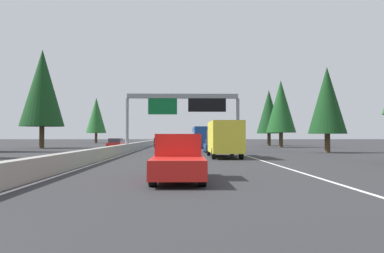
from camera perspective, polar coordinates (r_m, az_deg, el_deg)
name	(u,v)px	position (r m, az deg, el deg)	size (l,w,h in m)	color
ground_plane	(145,147)	(64.00, -6.62, -2.91)	(320.00, 320.00, 0.00)	#2D2D30
median_barrier	(152,142)	(83.95, -5.59, -2.22)	(180.00, 0.56, 0.90)	#9E9B93
shoulder_stripe_right	(214,146)	(73.97, 3.02, -2.69)	(160.00, 0.16, 0.01)	silver
shoulder_stripe_median	(151,146)	(73.94, -5.72, -2.69)	(160.00, 0.16, 0.01)	silver
sign_gantry_overhead	(184,106)	(45.52, -1.09, 2.91)	(0.50, 12.68, 6.46)	gray
pickup_far_center	(178,157)	(16.65, -1.95, -4.29)	(5.60, 2.00, 1.86)	red
sedan_mid_left	(213,146)	(44.05, 2.92, -2.75)	(4.40, 1.80, 1.47)	#1E4793
bus_mid_center	(202,136)	(62.00, 1.35, -1.38)	(11.50, 2.55, 3.10)	#1E4793
sedan_distant_b	(198,141)	(80.92, 0.79, -2.10)	(4.40, 1.80, 1.47)	silver
sedan_mid_right	(181,143)	(66.05, -1.54, -2.27)	(4.40, 1.80, 1.47)	slate
box_truck_near_center	(224,138)	(34.02, 4.45, -1.60)	(8.50, 2.40, 2.95)	gold
minivan_near_right	(180,139)	(95.48, -1.72, -1.82)	(5.00, 1.95, 1.69)	slate
pickup_distant_a	(201,141)	(73.29, 1.27, -2.00)	(5.60, 2.00, 1.86)	silver
oncoming_near	(116,144)	(53.73, -10.55, -2.47)	(4.40, 1.80, 1.47)	red
conifer_right_near	(327,100)	(45.90, 18.29, 3.47)	(4.03, 4.03, 9.16)	#4C3823
conifer_right_mid	(281,106)	(65.31, 12.26, 2.74)	(4.61, 4.61, 10.48)	#4C3823
conifer_right_far	(269,112)	(75.93, 10.66, 2.02)	(4.48, 4.48, 10.17)	#4C3823
conifer_left_mid	(42,88)	(64.08, -20.13, 5.06)	(6.38, 6.38, 14.49)	#4C3823
conifer_left_far	(96,115)	(105.28, -13.20, 1.52)	(5.02, 5.02, 11.42)	#4C3823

